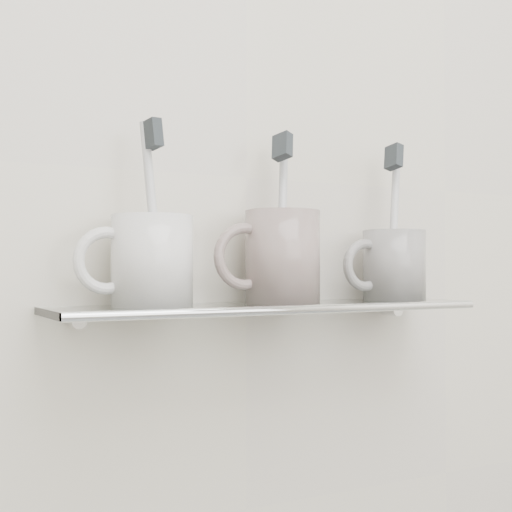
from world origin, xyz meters
TOP-DOWN VIEW (x-y plane):
  - wall_back at (0.00, 1.10)m, footprint 2.50×0.00m
  - shelf_glass at (0.00, 1.04)m, footprint 0.50×0.12m
  - shelf_rail at (0.00, 0.98)m, footprint 0.50×0.01m
  - bracket_left at (-0.21, 1.09)m, footprint 0.02×0.03m
  - bracket_right at (0.21, 1.09)m, footprint 0.02×0.03m
  - mug_left at (-0.14, 1.04)m, footprint 0.10×0.10m
  - mug_left_handle at (-0.19, 1.04)m, footprint 0.07×0.01m
  - toothbrush_left at (-0.14, 1.04)m, footprint 0.02×0.03m
  - bristles_left at (-0.14, 1.04)m, footprint 0.02×0.03m
  - mug_center at (0.02, 1.04)m, footprint 0.09×0.09m
  - mug_center_handle at (-0.03, 1.04)m, footprint 0.08×0.01m
  - toothbrush_center at (0.02, 1.04)m, footprint 0.05×0.07m
  - bristles_center at (0.02, 1.04)m, footprint 0.02×0.03m
  - mug_right at (0.18, 1.04)m, footprint 0.10×0.10m
  - mug_right_handle at (0.14, 1.04)m, footprint 0.06×0.01m
  - toothbrush_right at (0.18, 1.04)m, footprint 0.05×0.05m
  - bristles_right at (0.18, 1.04)m, footprint 0.02×0.03m
  - chrome_cap at (0.21, 1.04)m, footprint 0.04×0.04m

SIDE VIEW (x-z plane):
  - bracket_left at x=-0.21m, z-range 1.08..1.09m
  - bracket_right at x=0.21m, z-range 1.08..1.09m
  - shelf_glass at x=0.00m, z-range 1.09..1.10m
  - shelf_rail at x=0.00m, z-range 1.09..1.10m
  - chrome_cap at x=0.21m, z-range 1.10..1.12m
  - mug_right at x=0.18m, z-range 1.10..1.19m
  - mug_right_handle at x=0.14m, z-range 1.11..1.18m
  - mug_left at x=-0.14m, z-range 1.10..1.20m
  - mug_left_handle at x=-0.19m, z-range 1.11..1.18m
  - mug_center at x=0.02m, z-range 1.10..1.21m
  - mug_center_handle at x=-0.03m, z-range 1.12..1.19m
  - toothbrush_left at x=-0.14m, z-range 1.11..1.30m
  - toothbrush_center at x=0.02m, z-range 1.11..1.29m
  - toothbrush_right at x=0.18m, z-range 1.11..1.29m
  - wall_back at x=0.00m, z-range 0.00..2.50m
  - bristles_left at x=-0.14m, z-range 1.26..1.30m
  - bristles_center at x=0.02m, z-range 1.26..1.30m
  - bristles_right at x=0.18m, z-range 1.26..1.30m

